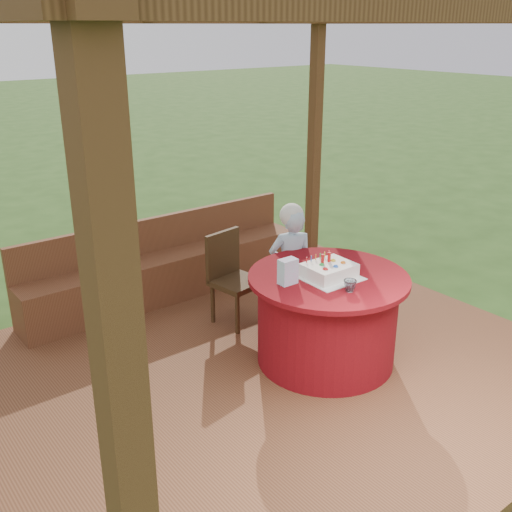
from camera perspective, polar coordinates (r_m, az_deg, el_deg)
The scene contains 10 objects.
ground at distance 5.02m, azimuth 1.78°, elevation -11.54°, with size 60.00×60.00×0.00m, color #284B19.
deck at distance 4.99m, azimuth 1.79°, elevation -10.96°, with size 4.50×4.00×0.12m, color brown.
pergola at distance 4.24m, azimuth 2.17°, elevation 17.04°, with size 4.50×4.00×2.72m.
bench at distance 6.11m, azimuth -8.46°, elevation -1.45°, with size 3.00×0.42×0.80m.
table at distance 4.88m, azimuth 6.74°, elevation -5.88°, with size 1.27×1.27×0.76m.
chair at distance 5.48m, azimuth -2.38°, elevation -1.73°, with size 0.46×0.46×0.85m.
elderly_woman at distance 5.34m, azimuth 3.32°, elevation -0.84°, with size 0.48×0.40×1.16m.
birthday_cake at distance 4.67m, azimuth 6.97°, elevation -1.38°, with size 0.43×0.43×0.19m.
gift_bag at distance 4.51m, azimuth 3.05°, elevation -1.48°, with size 0.14×0.09×0.20m, color #F19CDB.
drinking_glass at distance 4.45m, azimuth 8.94°, elevation -2.82°, with size 0.10×0.10×0.09m, color silver.
Camera 1 is at (-2.71, -3.24, 2.71)m, focal length 42.00 mm.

